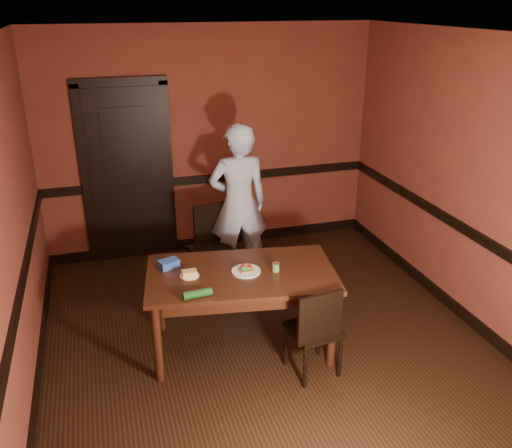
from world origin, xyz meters
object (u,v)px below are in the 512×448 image
person (239,204)px  sauce_jar (276,267)px  food_tub (169,264)px  sandwich_plate (246,270)px  cheese_saucer (189,274)px  chair_far (211,249)px  chair_near (313,328)px  dining_table (242,310)px

person → sauce_jar: bearing=90.7°
person → food_tub: size_ratio=8.89×
sandwich_plate → cheese_saucer: bearing=172.0°
chair_far → sandwich_plate: 1.24m
food_tub → chair_far: bearing=41.2°
chair_near → person: size_ratio=0.48×
chair_far → food_tub: size_ratio=4.51×
cheese_saucer → sandwich_plate: bearing=-8.0°
chair_far → food_tub: (-0.57, -0.92, 0.35)m
dining_table → person: 1.46m
dining_table → chair_near: bearing=-37.5°
dining_table → chair_far: bearing=99.7°
chair_near → sauce_jar: 0.61m
dining_table → person: size_ratio=0.92×
chair_near → cheese_saucer: (-0.92, 0.56, 0.36)m
sauce_jar → cheese_saucer: 0.74m
dining_table → cheese_saucer: cheese_saucer is taller
chair_far → cheese_saucer: bearing=-124.9°
sandwich_plate → food_tub: (-0.63, 0.27, 0.02)m
chair_far → sauce_jar: (0.30, -1.26, 0.35)m
chair_far → cheese_saucer: 1.25m
chair_near → sandwich_plate: size_ratio=3.34×
sandwich_plate → sauce_jar: 0.26m
person → cheese_saucer: 1.49m
chair_far → sandwich_plate: bearing=-101.6°
person → food_tub: 1.41m
chair_near → person: bearing=-93.8°
food_tub → dining_table: bearing=-41.3°
dining_table → person: person is taller
dining_table → chair_near: (0.48, -0.51, 0.04)m
person → cheese_saucer: bearing=61.0°
sauce_jar → dining_table: bearing=166.8°
dining_table → person: (0.33, 1.33, 0.50)m
sandwich_plate → chair_far: bearing=92.6°
sandwich_plate → food_tub: 0.68m
food_tub → sauce_jar: bearing=-37.8°
sandwich_plate → sauce_jar: bearing=-13.0°
person → sandwich_plate: (-0.29, -1.34, -0.10)m
sandwich_plate → dining_table: bearing=165.1°
dining_table → sauce_jar: (0.29, -0.07, 0.42)m
person → chair_near: bearing=97.0°
food_tub → cheese_saucer: bearing=-72.3°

